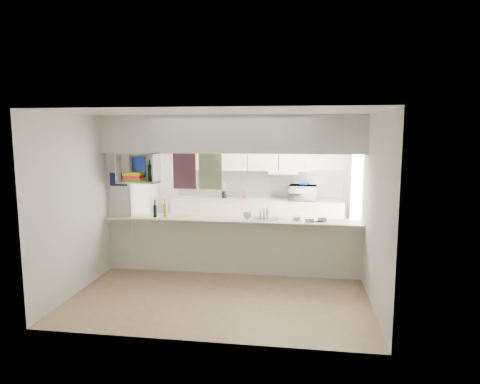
% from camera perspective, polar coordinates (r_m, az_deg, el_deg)
% --- Properties ---
extents(floor, '(4.80, 4.80, 0.00)m').
position_cam_1_polar(floor, '(7.29, -1.08, -10.66)').
color(floor, '#917C54').
rests_on(floor, ground).
extents(ceiling, '(4.80, 4.80, 0.00)m').
position_cam_1_polar(ceiling, '(6.91, -1.14, 10.20)').
color(ceiling, white).
rests_on(ceiling, wall_back).
extents(wall_back, '(4.20, 0.00, 4.20)m').
position_cam_1_polar(wall_back, '(9.34, 1.27, 1.67)').
color(wall_back, silver).
rests_on(wall_back, floor).
extents(wall_left, '(0.00, 4.80, 4.80)m').
position_cam_1_polar(wall_left, '(7.61, -16.91, -0.15)').
color(wall_left, silver).
rests_on(wall_left, floor).
extents(wall_right, '(0.00, 4.80, 4.80)m').
position_cam_1_polar(wall_right, '(6.97, 16.20, -0.86)').
color(wall_right, silver).
rests_on(wall_right, floor).
extents(servery_partition, '(4.20, 0.50, 2.60)m').
position_cam_1_polar(servery_partition, '(6.97, -2.52, 2.44)').
color(servery_partition, silver).
rests_on(servery_partition, floor).
extents(cubby_shelf, '(0.65, 0.35, 0.50)m').
position_cam_1_polar(cubby_shelf, '(7.30, -13.46, 2.88)').
color(cubby_shelf, white).
rests_on(cubby_shelf, bulkhead).
extents(kitchen_run, '(3.60, 0.63, 2.24)m').
position_cam_1_polar(kitchen_run, '(9.13, 2.06, -1.49)').
color(kitchen_run, beige).
rests_on(kitchen_run, floor).
extents(microwave, '(0.59, 0.41, 0.32)m').
position_cam_1_polar(microwave, '(8.99, 8.39, -0.10)').
color(microwave, white).
rests_on(microwave, bench_top).
extents(bowl, '(0.25, 0.25, 0.06)m').
position_cam_1_polar(bowl, '(8.96, 8.49, 1.09)').
color(bowl, '#0E2B9D').
rests_on(bowl, microwave).
extents(dish_rack, '(0.44, 0.37, 0.21)m').
position_cam_1_polar(dish_rack, '(7.00, 3.47, -2.99)').
color(dish_rack, silver).
rests_on(dish_rack, breakfast_bar).
extents(cup, '(0.18, 0.18, 0.11)m').
position_cam_1_polar(cup, '(6.96, 0.97, -3.15)').
color(cup, white).
rests_on(cup, dish_rack).
extents(wine_bottles, '(0.22, 0.15, 0.31)m').
position_cam_1_polar(wine_bottles, '(7.30, -10.57, -2.39)').
color(wine_bottles, black).
rests_on(wine_bottles, breakfast_bar).
extents(plastic_tubs, '(0.55, 0.22, 0.07)m').
position_cam_1_polar(plastic_tubs, '(6.95, 9.00, -3.58)').
color(plastic_tubs, silver).
rests_on(plastic_tubs, breakfast_bar).
extents(utensil_jar, '(0.10, 0.10, 0.14)m').
position_cam_1_polar(utensil_jar, '(9.21, -2.14, -0.35)').
color(utensil_jar, black).
rests_on(utensil_jar, bench_top).
extents(knife_block, '(0.09, 0.07, 0.18)m').
position_cam_1_polar(knife_block, '(9.18, 0.45, -0.27)').
color(knife_block, '#55321D').
rests_on(knife_block, bench_top).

